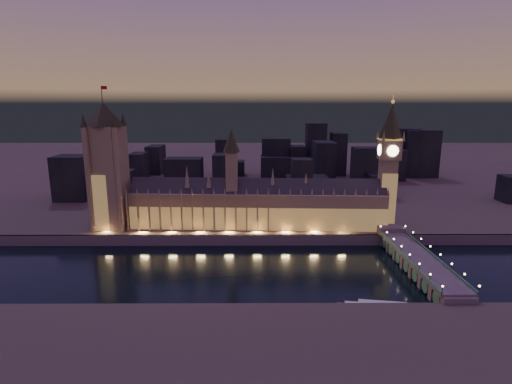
{
  "coord_description": "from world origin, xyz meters",
  "views": [
    {
      "loc": [
        3.33,
        -244.37,
        104.51
      ],
      "look_at": [
        5.0,
        55.0,
        38.0
      ],
      "focal_mm": 28.0,
      "sensor_mm": 36.0,
      "label": 1
    }
  ],
  "objects_px": {
    "elizabeth_tower": "(389,156)",
    "river_boat": "(383,309)",
    "palace_of_westminster": "(256,204)",
    "westminster_bridge": "(415,260)",
    "victoria_tower": "(107,160)"
  },
  "relations": [
    {
      "from": "river_boat",
      "to": "westminster_bridge",
      "type": "bearing_deg",
      "value": 55.28
    },
    {
      "from": "elizabeth_tower",
      "to": "river_boat",
      "type": "distance_m",
      "value": 141.1
    },
    {
      "from": "victoria_tower",
      "to": "palace_of_westminster",
      "type": "bearing_deg",
      "value": -0.08
    },
    {
      "from": "palace_of_westminster",
      "to": "westminster_bridge",
      "type": "relative_size",
      "value": 1.79
    },
    {
      "from": "elizabeth_tower",
      "to": "westminster_bridge",
      "type": "bearing_deg",
      "value": -90.57
    },
    {
      "from": "westminster_bridge",
      "to": "elizabeth_tower",
      "type": "bearing_deg",
      "value": 89.43
    },
    {
      "from": "elizabeth_tower",
      "to": "victoria_tower",
      "type": "bearing_deg",
      "value": -180.0
    },
    {
      "from": "elizabeth_tower",
      "to": "river_boat",
      "type": "xyz_separation_m",
      "value": [
        -38.45,
        -119.92,
        -63.64
      ]
    },
    {
      "from": "palace_of_westminster",
      "to": "victoria_tower",
      "type": "height_order",
      "value": "victoria_tower"
    },
    {
      "from": "victoria_tower",
      "to": "river_boat",
      "type": "xyz_separation_m",
      "value": [
        179.55,
        -119.92,
        -60.53
      ]
    },
    {
      "from": "elizabeth_tower",
      "to": "river_boat",
      "type": "relative_size",
      "value": 2.19
    },
    {
      "from": "palace_of_westminster",
      "to": "elizabeth_tower",
      "type": "bearing_deg",
      "value": 0.09
    },
    {
      "from": "palace_of_westminster",
      "to": "westminster_bridge",
      "type": "bearing_deg",
      "value": -32.55
    },
    {
      "from": "palace_of_westminster",
      "to": "victoria_tower",
      "type": "distance_m",
      "value": 120.61
    },
    {
      "from": "elizabeth_tower",
      "to": "palace_of_westminster",
      "type": "bearing_deg",
      "value": -179.91
    }
  ]
}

